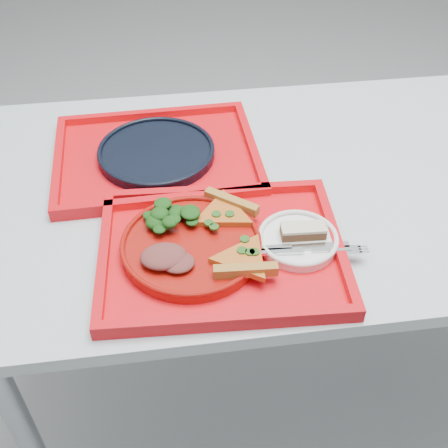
{
  "coord_description": "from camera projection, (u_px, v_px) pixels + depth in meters",
  "views": [
    {
      "loc": [
        -0.38,
        -0.93,
        1.51
      ],
      "look_at": [
        -0.28,
        -0.15,
        0.78
      ],
      "focal_mm": 45.0,
      "sensor_mm": 36.0,
      "label": 1
    }
  ],
  "objects": [
    {
      "name": "dessert_bar",
      "position": [
        303.0,
        231.0,
        1.05
      ],
      "size": [
        0.08,
        0.04,
        0.02
      ],
      "rotation": [
        0.0,
        0.0,
        -0.05
      ],
      "color": "#502C1A",
      "rests_on": "side_plate"
    },
    {
      "name": "fork",
      "position": [
        311.0,
        251.0,
        1.02
      ],
      "size": [
        0.19,
        0.04,
        0.01
      ],
      "primitive_type": "cube",
      "rotation": [
        0.0,
        0.0,
        -0.09
      ],
      "color": "silver",
      "rests_on": "side_plate"
    },
    {
      "name": "meat_portion",
      "position": [
        164.0,
        256.0,
        0.99
      ],
      "size": [
        0.08,
        0.07,
        0.02
      ],
      "primitive_type": "ellipsoid",
      "color": "brown",
      "rests_on": "dinner_plate"
    },
    {
      "name": "ground",
      "position": [
        306.0,
        366.0,
        1.74
      ],
      "size": [
        10.0,
        10.0,
        0.0
      ],
      "primitive_type": "plane",
      "color": "gray",
      "rests_on": "ground"
    },
    {
      "name": "tray_far",
      "position": [
        157.0,
        158.0,
        1.27
      ],
      "size": [
        0.46,
        0.36,
        0.01
      ],
      "primitive_type": "cube",
      "rotation": [
        0.0,
        0.0,
        0.02
      ],
      "color": "red",
      "rests_on": "table"
    },
    {
      "name": "salad_heap",
      "position": [
        170.0,
        217.0,
        1.05
      ],
      "size": [
        0.09,
        0.08,
        0.05
      ],
      "primitive_type": "ellipsoid",
      "color": "black",
      "rests_on": "dinner_plate"
    },
    {
      "name": "pizza_slice_a",
      "position": [
        244.0,
        257.0,
        0.99
      ],
      "size": [
        0.12,
        0.13,
        0.02
      ],
      "primitive_type": null,
      "rotation": [
        0.0,
        0.0,
        1.51
      ],
      "color": "orange",
      "rests_on": "dinner_plate"
    },
    {
      "name": "table",
      "position": [
        335.0,
        201.0,
        1.28
      ],
      "size": [
        1.6,
        0.8,
        0.75
      ],
      "color": "#ABB7BF",
      "rests_on": "ground"
    },
    {
      "name": "side_plate",
      "position": [
        298.0,
        241.0,
        1.05
      ],
      "size": [
        0.15,
        0.15,
        0.01
      ],
      "primitive_type": "cylinder",
      "color": "white",
      "rests_on": "tray_main"
    },
    {
      "name": "pizza_slice_b",
      "position": [
        223.0,
        212.0,
        1.08
      ],
      "size": [
        0.17,
        0.17,
        0.02
      ],
      "primitive_type": null,
      "rotation": [
        0.0,
        0.0,
        4.05
      ],
      "color": "orange",
      "rests_on": "dinner_plate"
    },
    {
      "name": "tray_main",
      "position": [
        221.0,
        253.0,
        1.05
      ],
      "size": [
        0.47,
        0.37,
        0.01
      ],
      "primitive_type": "cube",
      "rotation": [
        0.0,
        0.0,
        -0.05
      ],
      "color": "red",
      "rests_on": "table"
    },
    {
      "name": "dinner_plate",
      "position": [
        191.0,
        247.0,
        1.04
      ],
      "size": [
        0.26,
        0.26,
        0.02
      ],
      "primitive_type": "cylinder",
      "color": "#940F09",
      "rests_on": "tray_main"
    },
    {
      "name": "knife",
      "position": [
        300.0,
        247.0,
        1.03
      ],
      "size": [
        0.19,
        0.02,
        0.01
      ],
      "primitive_type": "cube",
      "rotation": [
        0.0,
        0.0,
        -0.04
      ],
      "color": "silver",
      "rests_on": "side_plate"
    },
    {
      "name": "navy_plate",
      "position": [
        156.0,
        153.0,
        1.26
      ],
      "size": [
        0.26,
        0.26,
        0.02
      ],
      "primitive_type": "cylinder",
      "color": "black",
      "rests_on": "tray_far"
    }
  ]
}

